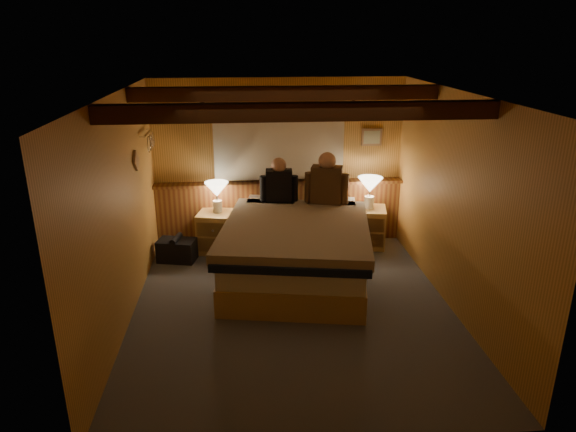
{
  "coord_description": "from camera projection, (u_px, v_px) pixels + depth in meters",
  "views": [
    {
      "loc": [
        -0.52,
        -5.16,
        2.96
      ],
      "look_at": [
        -0.02,
        0.4,
        0.97
      ],
      "focal_mm": 32.0,
      "sensor_mm": 36.0,
      "label": 1
    }
  ],
  "objects": [
    {
      "name": "ceiling_beams",
      "position": [
        292.0,
        101.0,
        5.24
      ],
      "size": [
        3.6,
        1.65,
        0.16
      ],
      "color": "#401D10",
      "rests_on": "ceiling"
    },
    {
      "name": "wall_front",
      "position": [
        323.0,
        307.0,
        3.5
      ],
      "size": [
        3.6,
        0.0,
        3.6
      ],
      "primitive_type": "plane",
      "rotation": [
        -1.57,
        0.0,
        0.0
      ],
      "color": "#DCA24F",
      "rests_on": "floor"
    },
    {
      "name": "nightstand_left",
      "position": [
        218.0,
        232.0,
        7.34
      ],
      "size": [
        0.61,
        0.57,
        0.58
      ],
      "rotation": [
        0.0,
        0.0,
        -0.21
      ],
      "color": "tan",
      "rests_on": "floor"
    },
    {
      "name": "wainscot",
      "position": [
        279.0,
        210.0,
        7.62
      ],
      "size": [
        3.6,
        0.23,
        0.94
      ],
      "color": "brown",
      "rests_on": "wall_back"
    },
    {
      "name": "floor",
      "position": [
        293.0,
        308.0,
        5.88
      ],
      "size": [
        4.2,
        4.2,
        0.0
      ],
      "primitive_type": "plane",
      "color": "#474C55",
      "rests_on": "ground"
    },
    {
      "name": "wall_left",
      "position": [
        121.0,
        214.0,
        5.32
      ],
      "size": [
        0.0,
        4.2,
        4.2
      ],
      "primitive_type": "plane",
      "rotation": [
        1.57,
        0.0,
        1.57
      ],
      "color": "#DCA24F",
      "rests_on": "floor"
    },
    {
      "name": "coat_rail",
      "position": [
        149.0,
        139.0,
        6.65
      ],
      "size": [
        0.05,
        0.55,
        0.24
      ],
      "color": "silver",
      "rests_on": "wall_left"
    },
    {
      "name": "wall_right",
      "position": [
        456.0,
        204.0,
        5.63
      ],
      "size": [
        0.0,
        4.2,
        4.2
      ],
      "primitive_type": "plane",
      "rotation": [
        1.57,
        0.0,
        -1.57
      ],
      "color": "#DCA24F",
      "rests_on": "floor"
    },
    {
      "name": "curtain_window",
      "position": [
        279.0,
        141.0,
        7.27
      ],
      "size": [
        2.18,
        0.09,
        1.11
      ],
      "color": "#401D10",
      "rests_on": "wall_back"
    },
    {
      "name": "wall_back",
      "position": [
        279.0,
        162.0,
        7.45
      ],
      "size": [
        3.6,
        0.0,
        3.6
      ],
      "primitive_type": "plane",
      "rotation": [
        1.57,
        0.0,
        0.0
      ],
      "color": "#DCA24F",
      "rests_on": "floor"
    },
    {
      "name": "bed",
      "position": [
        296.0,
        249.0,
        6.46
      ],
      "size": [
        2.07,
        2.52,
        0.77
      ],
      "rotation": [
        0.0,
        0.0,
        -0.17
      ],
      "color": "tan",
      "rests_on": "floor"
    },
    {
      "name": "person_right",
      "position": [
        327.0,
        182.0,
        6.96
      ],
      "size": [
        0.59,
        0.34,
        0.73
      ],
      "rotation": [
        0.0,
        0.0,
        -0.28
      ],
      "color": "#48311D",
      "rests_on": "bed"
    },
    {
      "name": "lamp_right",
      "position": [
        370.0,
        187.0,
        7.33
      ],
      "size": [
        0.35,
        0.35,
        0.46
      ],
      "color": "white",
      "rests_on": "nightstand_right"
    },
    {
      "name": "duffel_bag",
      "position": [
        177.0,
        250.0,
        7.05
      ],
      "size": [
        0.56,
        0.41,
        0.36
      ],
      "rotation": [
        0.0,
        0.0,
        -0.23
      ],
      "color": "black",
      "rests_on": "floor"
    },
    {
      "name": "nightstand_right",
      "position": [
        367.0,
        227.0,
        7.52
      ],
      "size": [
        0.61,
        0.57,
        0.58
      ],
      "rotation": [
        0.0,
        0.0,
        -0.21
      ],
      "color": "tan",
      "rests_on": "floor"
    },
    {
      "name": "ceiling",
      "position": [
        293.0,
        94.0,
        5.07
      ],
      "size": [
        4.2,
        4.2,
        0.0
      ],
      "primitive_type": "plane",
      "rotation": [
        3.14,
        0.0,
        0.0
      ],
      "color": "tan",
      "rests_on": "wall_back"
    },
    {
      "name": "lamp_left",
      "position": [
        217.0,
        191.0,
        7.18
      ],
      "size": [
        0.33,
        0.33,
        0.43
      ],
      "color": "white",
      "rests_on": "nightstand_left"
    },
    {
      "name": "framed_print",
      "position": [
        372.0,
        137.0,
        7.42
      ],
      "size": [
        0.3,
        0.04,
        0.25
      ],
      "color": "#A67A53",
      "rests_on": "wall_back"
    },
    {
      "name": "person_left",
      "position": [
        279.0,
        184.0,
        7.05
      ],
      "size": [
        0.53,
        0.23,
        0.64
      ],
      "rotation": [
        0.0,
        0.0,
        -0.06
      ],
      "color": "black",
      "rests_on": "bed"
    }
  ]
}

